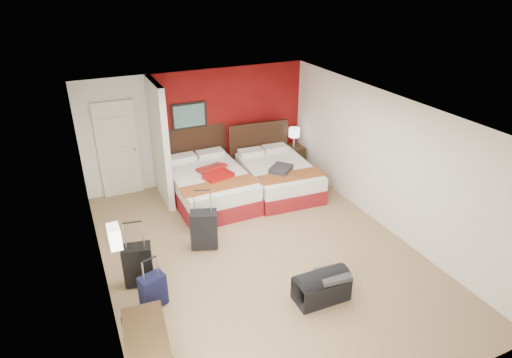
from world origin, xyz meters
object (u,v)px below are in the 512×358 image
desk (149,357)px  nightstand (293,158)px  duffel_bag (321,288)px  red_suitcase_open (215,172)px  table_lamp (294,138)px  bed_right (278,178)px  suitcase_charcoal (204,231)px  suitcase_black (138,266)px  bed_left (210,187)px  suitcase_navy (153,292)px

desk → nightstand: bearing=51.2°
duffel_bag → desk: (-2.58, -0.39, 0.19)m
red_suitcase_open → table_lamp: (2.24, 0.75, 0.14)m
bed_right → suitcase_charcoal: size_ratio=2.92×
suitcase_black → suitcase_charcoal: 1.32m
table_lamp → desk: bearing=-134.0°
nightstand → table_lamp: (0.00, 0.00, 0.53)m
bed_left → duffel_bag: bearing=-82.8°
bed_right → nightstand: 1.16m
suitcase_charcoal → duffel_bag: 2.28m
red_suitcase_open → bed_right: bearing=-17.7°
bed_left → desk: size_ratio=2.26×
suitcase_black → suitcase_navy: 0.60m
bed_right → desk: 5.21m
suitcase_charcoal → bed_left: bearing=87.8°
bed_left → duffel_bag: bed_left is taller
nightstand → suitcase_navy: 5.28m
bed_right → table_lamp: size_ratio=4.24×
bed_right → table_lamp: 1.27m
red_suitcase_open → table_lamp: 2.37m
suitcase_navy → desk: (-0.32, -1.26, 0.14)m
suitcase_black → duffel_bag: bearing=-21.1°
table_lamp → bed_left: bearing=-164.5°
bed_right → duffel_bag: (-1.02, -3.37, -0.09)m
suitcase_charcoal → desk: 2.77m
red_suitcase_open → table_lamp: table_lamp is taller
nightstand → duffel_bag: nightstand is taller
bed_right → red_suitcase_open: 1.47m
nightstand → suitcase_black: (-4.20, -2.73, 0.03)m
nightstand → suitcase_charcoal: suitcase_charcoal is taller
suitcase_black → suitcase_navy: bearing=-70.6°
suitcase_charcoal → suitcase_navy: bearing=-116.0°
bed_right → suitcase_navy: bed_right is taller
bed_right → desk: desk is taller
suitcase_navy → duffel_bag: size_ratio=0.63×
suitcase_charcoal → desk: bearing=-101.6°
table_lamp → red_suitcase_open: bearing=-161.5°
nightstand → suitcase_charcoal: 3.71m
bed_right → suitcase_black: 3.88m
suitcase_navy → duffel_bag: 2.43m
bed_left → suitcase_navy: bearing=-124.3°
table_lamp → duffel_bag: 4.62m
suitcase_black → suitcase_navy: suitcase_black is taller
bed_left → nightstand: bed_left is taller
bed_right → nightstand: bed_right is taller
nightstand → suitcase_black: suitcase_black is taller
table_lamp → bed_right: bearing=-135.2°
bed_left → red_suitcase_open: 0.39m
red_suitcase_open → nightstand: bearing=3.5°
bed_left → suitcase_black: bearing=-132.6°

